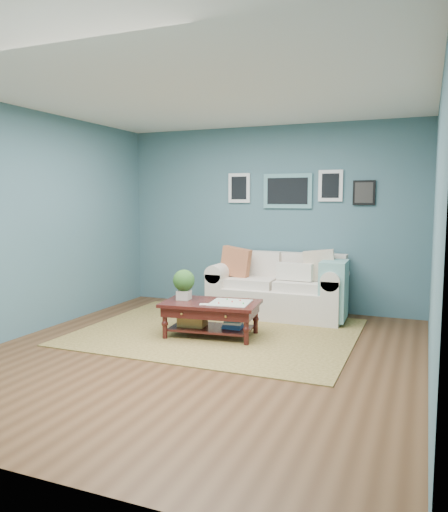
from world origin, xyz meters
The scene contains 4 objects.
room_shell centered at (0.01, 0.06, 1.36)m, with size 5.00×5.02×2.70m.
area_rug centered at (-0.15, 0.89, 0.01)m, with size 3.27×2.62×0.01m, color brown.
loveseat centered at (0.36, 2.03, 0.40)m, with size 1.89×0.86×0.97m.
coffee_table centered at (-0.21, 0.67, 0.35)m, with size 1.20×0.78×0.79m.
Camera 1 is at (2.18, -4.64, 1.63)m, focal length 35.00 mm.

